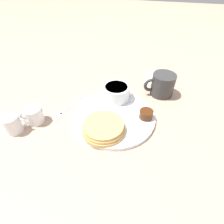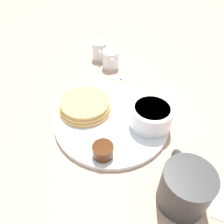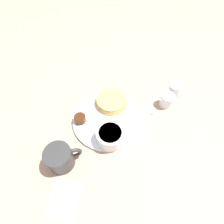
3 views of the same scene
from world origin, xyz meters
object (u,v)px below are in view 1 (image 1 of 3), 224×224
(plate, at_px, (114,116))
(creamer_pitcher_far, at_px, (13,124))
(coffee_mug, at_px, (162,85))
(fork, at_px, (65,110))
(creamer_pitcher_near, at_px, (34,115))
(bowl, at_px, (116,92))

(plate, height_order, creamer_pitcher_far, creamer_pitcher_far)
(coffee_mug, distance_m, fork, 0.37)
(coffee_mug, height_order, creamer_pitcher_near, coffee_mug)
(bowl, height_order, coffee_mug, coffee_mug)
(plate, xyz_separation_m, creamer_pitcher_near, (-0.08, 0.24, 0.02))
(plate, xyz_separation_m, coffee_mug, (0.17, -0.15, 0.04))
(bowl, xyz_separation_m, coffee_mug, (0.08, -0.16, 0.00))
(bowl, bearing_deg, plate, -172.31)
(plate, xyz_separation_m, bowl, (0.09, 0.01, 0.03))
(coffee_mug, bearing_deg, creamer_pitcher_far, 125.75)
(coffee_mug, distance_m, creamer_pitcher_far, 0.52)
(coffee_mug, relative_size, fork, 0.78)
(plate, bearing_deg, coffee_mug, -39.90)
(fork, bearing_deg, creamer_pitcher_far, 139.16)
(bowl, distance_m, coffee_mug, 0.18)
(creamer_pitcher_far, distance_m, fork, 0.16)
(bowl, distance_m, creamer_pitcher_far, 0.35)
(bowl, bearing_deg, fork, 121.72)
(plate, relative_size, creamer_pitcher_near, 3.79)
(creamer_pitcher_near, height_order, creamer_pitcher_far, creamer_pitcher_far)
(plate, height_order, coffee_mug, coffee_mug)
(creamer_pitcher_far, height_order, fork, creamer_pitcher_far)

